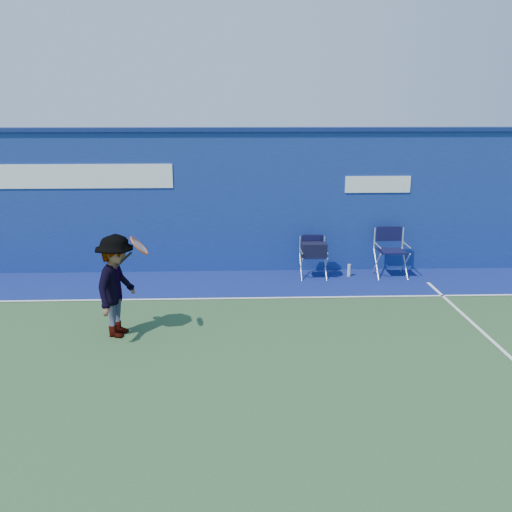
{
  "coord_description": "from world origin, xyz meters",
  "views": [
    {
      "loc": [
        0.57,
        -6.42,
        3.48
      ],
      "look_at": [
        0.91,
        2.6,
        1.0
      ],
      "focal_mm": 38.0,
      "sensor_mm": 36.0,
      "label": 1
    }
  ],
  "objects_px": {
    "directors_chair_right": "(391,262)",
    "tennis_player": "(117,286)",
    "directors_chair_left": "(313,260)",
    "water_bottle": "(349,270)"
  },
  "relations": [
    {
      "from": "directors_chair_right",
      "to": "tennis_player",
      "type": "height_order",
      "value": "tennis_player"
    },
    {
      "from": "directors_chair_left",
      "to": "directors_chair_right",
      "type": "relative_size",
      "value": 0.86
    },
    {
      "from": "water_bottle",
      "to": "tennis_player",
      "type": "distance_m",
      "value": 5.19
    },
    {
      "from": "directors_chair_left",
      "to": "directors_chair_right",
      "type": "xyz_separation_m",
      "value": [
        1.66,
        0.03,
        -0.05
      ]
    },
    {
      "from": "directors_chair_right",
      "to": "directors_chair_left",
      "type": "bearing_deg",
      "value": -178.81
    },
    {
      "from": "directors_chair_right",
      "to": "tennis_player",
      "type": "bearing_deg",
      "value": -150.58
    },
    {
      "from": "directors_chair_left",
      "to": "water_bottle",
      "type": "height_order",
      "value": "directors_chair_left"
    },
    {
      "from": "directors_chair_right",
      "to": "tennis_player",
      "type": "relative_size",
      "value": 0.63
    },
    {
      "from": "directors_chair_left",
      "to": "tennis_player",
      "type": "distance_m",
      "value": 4.52
    },
    {
      "from": "directors_chair_left",
      "to": "directors_chair_right",
      "type": "height_order",
      "value": "directors_chair_right"
    }
  ]
}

